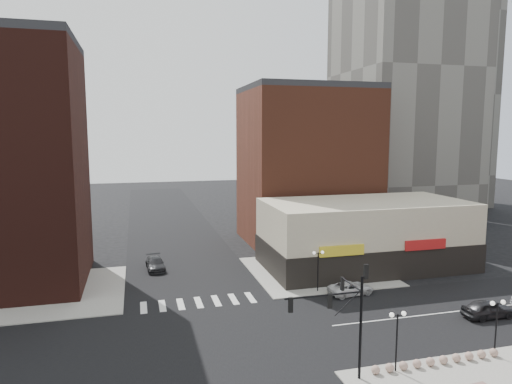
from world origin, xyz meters
name	(u,v)px	position (x,y,z in m)	size (l,w,h in m)	color
ground	(214,340)	(0.00, 0.00, 0.00)	(240.00, 240.00, 0.00)	black
road_ew	(214,340)	(0.00, 0.00, 0.01)	(200.00, 14.00, 0.02)	black
road_ns	(214,340)	(0.00, 0.00, 0.01)	(14.00, 200.00, 0.02)	black
sidewalk_nw	(47,293)	(-14.50, 14.50, 0.06)	(15.00, 15.00, 0.12)	gray
sidewalk_ne	(316,271)	(14.50, 14.50, 0.06)	(15.00, 15.00, 0.12)	gray
building_nw	(0,168)	(-19.00, 18.50, 12.50)	(16.00, 15.00, 25.00)	black
building_ne_midrise	(307,168)	(19.00, 29.50, 11.00)	(18.00, 15.00, 22.00)	brown
tower_far	(441,18)	(60.00, 56.00, 41.00)	(18.00, 18.00, 82.00)	#47443F
building_ne_row	(365,240)	(21.00, 15.00, 3.30)	(24.20, 12.20, 8.00)	#C0B899
traffic_signal	(345,307)	(7.24, -7.83, 4.96)	(5.59, 3.09, 7.77)	black
street_lamp_se_a	(397,326)	(11.00, -8.00, 3.29)	(1.22, 0.32, 4.16)	black
street_lamp_se_b	(497,314)	(19.00, -8.00, 3.29)	(1.22, 0.32, 4.16)	black
street_lamp_ne	(318,261)	(12.00, 8.00, 3.29)	(1.22, 0.32, 4.16)	black
bollard_row	(437,361)	(14.23, -8.00, 0.42)	(10.04, 0.59, 0.59)	#A17F6F
white_suv	(351,288)	(14.94, 6.50, 0.65)	(2.15, 4.66, 1.30)	silver
dark_sedan_east	(488,309)	(23.93, -1.84, 0.79)	(1.87, 4.65, 1.58)	black
dark_sedan_north	(155,264)	(-3.60, 20.12, 0.71)	(2.00, 4.92, 1.43)	black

